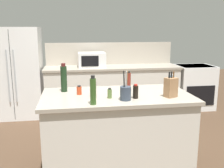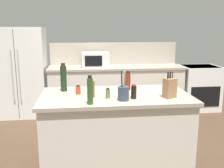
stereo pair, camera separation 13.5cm
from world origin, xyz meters
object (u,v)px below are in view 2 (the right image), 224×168
at_px(microwave, 95,60).
at_px(olive_oil_bottle, 90,91).
at_px(utensil_crock, 123,93).
at_px(vinegar_bottle, 128,81).
at_px(pepper_grinder, 92,89).
at_px(spice_jar_paprika, 78,90).
at_px(spice_jar_oregano, 108,93).
at_px(dish_soap_bottle, 171,84).
at_px(refrigerator, 21,72).
at_px(range_oven, 199,87).
at_px(wine_bottle, 64,78).
at_px(soy_sauce_bottle, 134,92).
at_px(knife_block, 170,88).

height_order(microwave, olive_oil_bottle, olive_oil_bottle).
distance_m(utensil_crock, vinegar_bottle, 0.50).
bearing_deg(pepper_grinder, spice_jar_paprika, 136.01).
height_order(microwave, spice_jar_oregano, microwave).
xyz_separation_m(dish_soap_bottle, vinegar_bottle, (-0.50, 0.19, 0.01)).
bearing_deg(spice_jar_oregano, refrigerator, 121.45).
xyz_separation_m(utensil_crock, olive_oil_bottle, (-0.36, -0.11, 0.06)).
height_order(dish_soap_bottle, vinegar_bottle, vinegar_bottle).
relative_size(range_oven, vinegar_bottle, 3.88).
height_order(refrigerator, vinegar_bottle, refrigerator).
distance_m(range_oven, spice_jar_paprika, 3.33).
bearing_deg(vinegar_bottle, wine_bottle, 178.45).
bearing_deg(refrigerator, utensil_crock, -57.03).
bearing_deg(range_oven, wine_bottle, -143.88).
distance_m(range_oven, microwave, 2.26).
height_order(soy_sauce_bottle, spice_jar_oregano, soy_sauce_bottle).
bearing_deg(refrigerator, wine_bottle, -64.36).
height_order(range_oven, soy_sauce_bottle, soy_sauce_bottle).
height_order(utensil_crock, vinegar_bottle, utensil_crock).
relative_size(refrigerator, wine_bottle, 4.94).
relative_size(pepper_grinder, vinegar_bottle, 0.87).
relative_size(knife_block, spice_jar_oregano, 2.52).
bearing_deg(wine_bottle, microwave, 75.72).
bearing_deg(range_oven, soy_sauce_bottle, -128.23).
height_order(microwave, dish_soap_bottle, microwave).
xyz_separation_m(soy_sauce_bottle, spice_jar_oregano, (-0.28, 0.05, -0.02)).
bearing_deg(vinegar_bottle, refrigerator, 130.96).
distance_m(soy_sauce_bottle, spice_jar_oregano, 0.29).
bearing_deg(olive_oil_bottle, vinegar_bottle, 50.01).
bearing_deg(spice_jar_paprika, utensil_crock, -33.52).
relative_size(utensil_crock, dish_soap_bottle, 1.48).
relative_size(refrigerator, spice_jar_paprika, 15.97).
relative_size(range_oven, spice_jar_oregano, 7.99).
height_order(vinegar_bottle, spice_jar_paprika, vinegar_bottle).
bearing_deg(olive_oil_bottle, microwave, 85.69).
xyz_separation_m(spice_jar_oregano, spice_jar_paprika, (-0.33, 0.22, -0.00)).
xyz_separation_m(microwave, utensil_crock, (0.17, -2.45, -0.06)).
distance_m(range_oven, pepper_grinder, 3.32).
bearing_deg(refrigerator, spice_jar_oregano, -58.55).
relative_size(utensil_crock, wine_bottle, 0.92).
xyz_separation_m(range_oven, olive_oil_bottle, (-2.37, -2.56, 0.61)).
relative_size(refrigerator, pepper_grinder, 8.37).
xyz_separation_m(knife_block, soy_sauce_bottle, (-0.40, 0.01, -0.04)).
bearing_deg(spice_jar_oregano, pepper_grinder, 158.98).
distance_m(utensil_crock, soy_sauce_bottle, 0.14).
bearing_deg(knife_block, refrigerator, 107.63).
bearing_deg(spice_jar_paprika, pepper_grinder, -43.99).
bearing_deg(knife_block, range_oven, 34.68).
bearing_deg(range_oven, refrigerator, 179.19).
relative_size(dish_soap_bottle, spice_jar_oregano, 1.87).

